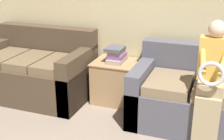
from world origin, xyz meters
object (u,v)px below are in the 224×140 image
couch_side (37,72)px  side_shelf (116,81)px  couch_main (216,100)px  book_stack (116,55)px  child_left_seated (211,79)px

couch_side → side_shelf: size_ratio=2.60×
couch_main → book_stack: (-1.23, 0.21, 0.32)m
couch_main → side_shelf: size_ratio=3.25×
couch_side → child_left_seated: child_left_seated is taller
couch_main → book_stack: size_ratio=5.71×
couch_side → child_left_seated: 2.29m
couch_main → child_left_seated: child_left_seated is taller
book_stack → side_shelf: bearing=141.1°
book_stack → child_left_seated: bearing=-25.9°
child_left_seated → side_shelf: (-1.17, 0.57, -0.40)m
couch_side → book_stack: (1.06, 0.19, 0.30)m
side_shelf → couch_side: bearing=-169.5°
couch_side → side_shelf: bearing=10.5°
couch_main → child_left_seated: size_ratio=1.47×
couch_main → side_shelf: couch_main is taller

